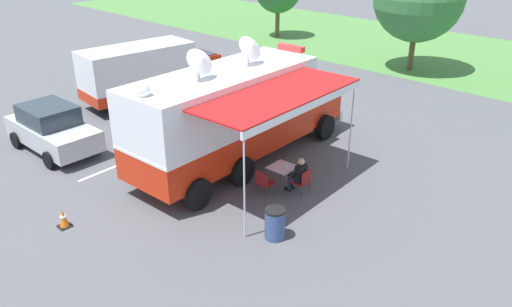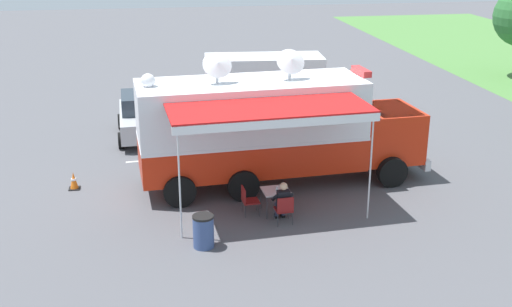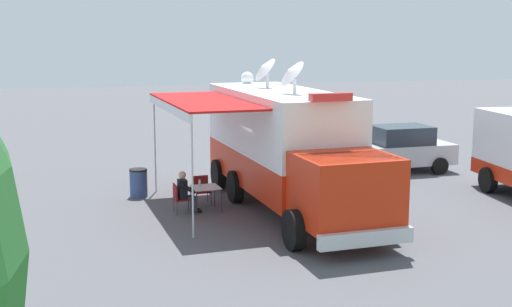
{
  "view_description": "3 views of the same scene",
  "coord_description": "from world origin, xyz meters",
  "px_view_note": "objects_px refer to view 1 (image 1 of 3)",
  "views": [
    {
      "loc": [
        11.74,
        -10.46,
        7.99
      ],
      "look_at": [
        2.22,
        -0.72,
        1.53
      ],
      "focal_mm": 34.7,
      "sensor_mm": 36.0,
      "label": 1
    },
    {
      "loc": [
        19.34,
        -3.08,
        8.06
      ],
      "look_at": [
        1.02,
        -0.01,
        1.44
      ],
      "focal_mm": 44.61,
      "sensor_mm": 36.0,
      "label": 2
    },
    {
      "loc": [
        5.79,
        19.52,
        5.16
      ],
      "look_at": [
        0.85,
        0.48,
        1.68
      ],
      "focal_mm": 47.25,
      "sensor_mm": 36.0,
      "label": 3
    }
  ],
  "objects_px": {
    "folding_table": "(282,168)",
    "seated_responder": "(298,174)",
    "folding_chair_at_table": "(303,180)",
    "traffic_cone": "(63,218)",
    "command_truck": "(240,111)",
    "trash_bin": "(275,224)",
    "water_bottle": "(286,166)",
    "support_truck": "(148,72)",
    "car_behind_truck": "(52,128)",
    "folding_chair_beside_table": "(264,181)"
  },
  "relations": [
    {
      "from": "folding_chair_at_table",
      "to": "folding_chair_beside_table",
      "type": "distance_m",
      "value": 1.24
    },
    {
      "from": "folding_chair_beside_table",
      "to": "command_truck",
      "type": "bearing_deg",
      "value": 152.34
    },
    {
      "from": "folding_table",
      "to": "seated_responder",
      "type": "relative_size",
      "value": 0.68
    },
    {
      "from": "folding_chair_beside_table",
      "to": "traffic_cone",
      "type": "bearing_deg",
      "value": -118.61
    },
    {
      "from": "folding_chair_at_table",
      "to": "seated_responder",
      "type": "xyz_separation_m",
      "value": [
        -0.19,
        -0.01,
        0.14
      ]
    },
    {
      "from": "command_truck",
      "to": "trash_bin",
      "type": "distance_m",
      "value": 5.17
    },
    {
      "from": "car_behind_truck",
      "to": "seated_responder",
      "type": "bearing_deg",
      "value": 24.35
    },
    {
      "from": "seated_responder",
      "to": "car_behind_truck",
      "type": "distance_m",
      "value": 9.61
    },
    {
      "from": "folding_table",
      "to": "trash_bin",
      "type": "xyz_separation_m",
      "value": [
        1.78,
        -2.31,
        -0.22
      ]
    },
    {
      "from": "folding_chair_at_table",
      "to": "car_behind_truck",
      "type": "xyz_separation_m",
      "value": [
        -8.94,
        -3.97,
        0.37
      ]
    },
    {
      "from": "command_truck",
      "to": "trash_bin",
      "type": "height_order",
      "value": "command_truck"
    },
    {
      "from": "trash_bin",
      "to": "traffic_cone",
      "type": "relative_size",
      "value": 1.57
    },
    {
      "from": "seated_responder",
      "to": "folding_chair_at_table",
      "type": "bearing_deg",
      "value": 3.83
    },
    {
      "from": "traffic_cone",
      "to": "support_truck",
      "type": "relative_size",
      "value": 0.08
    },
    {
      "from": "folding_chair_at_table",
      "to": "command_truck",
      "type": "bearing_deg",
      "value": 174.61
    },
    {
      "from": "command_truck",
      "to": "folding_chair_at_table",
      "type": "height_order",
      "value": "command_truck"
    },
    {
      "from": "water_bottle",
      "to": "seated_responder",
      "type": "xyz_separation_m",
      "value": [
        0.44,
        0.08,
        -0.18
      ]
    },
    {
      "from": "command_truck",
      "to": "support_truck",
      "type": "height_order",
      "value": "command_truck"
    },
    {
      "from": "folding_table",
      "to": "command_truck",
      "type": "bearing_deg",
      "value": 170.79
    },
    {
      "from": "folding_chair_at_table",
      "to": "seated_responder",
      "type": "bearing_deg",
      "value": -176.17
    },
    {
      "from": "folding_table",
      "to": "traffic_cone",
      "type": "height_order",
      "value": "folding_table"
    },
    {
      "from": "command_truck",
      "to": "seated_responder",
      "type": "height_order",
      "value": "command_truck"
    },
    {
      "from": "folding_table",
      "to": "trash_bin",
      "type": "relative_size",
      "value": 0.94
    },
    {
      "from": "water_bottle",
      "to": "support_truck",
      "type": "bearing_deg",
      "value": 169.08
    },
    {
      "from": "folding_chair_at_table",
      "to": "traffic_cone",
      "type": "height_order",
      "value": "folding_chair_at_table"
    },
    {
      "from": "command_truck",
      "to": "seated_responder",
      "type": "bearing_deg",
      "value": -5.97
    },
    {
      "from": "command_truck",
      "to": "support_truck",
      "type": "distance_m",
      "value": 8.19
    },
    {
      "from": "seated_responder",
      "to": "car_behind_truck",
      "type": "height_order",
      "value": "car_behind_truck"
    },
    {
      "from": "water_bottle",
      "to": "folding_chair_at_table",
      "type": "distance_m",
      "value": 0.71
    },
    {
      "from": "car_behind_truck",
      "to": "folding_table",
      "type": "bearing_deg",
      "value": 25.53
    },
    {
      "from": "command_truck",
      "to": "water_bottle",
      "type": "relative_size",
      "value": 43.0
    },
    {
      "from": "folding_table",
      "to": "traffic_cone",
      "type": "relative_size",
      "value": 1.47
    },
    {
      "from": "command_truck",
      "to": "water_bottle",
      "type": "xyz_separation_m",
      "value": [
        2.55,
        -0.4,
        -1.11
      ]
    },
    {
      "from": "water_bottle",
      "to": "car_behind_truck",
      "type": "height_order",
      "value": "car_behind_truck"
    },
    {
      "from": "water_bottle",
      "to": "folding_chair_at_table",
      "type": "bearing_deg",
      "value": 8.66
    },
    {
      "from": "water_bottle",
      "to": "support_truck",
      "type": "height_order",
      "value": "support_truck"
    },
    {
      "from": "trash_bin",
      "to": "support_truck",
      "type": "distance_m",
      "value": 12.94
    },
    {
      "from": "trash_bin",
      "to": "folding_table",
      "type": "bearing_deg",
      "value": 127.54
    },
    {
      "from": "folding_table",
      "to": "water_bottle",
      "type": "bearing_deg",
      "value": -3.15
    },
    {
      "from": "water_bottle",
      "to": "command_truck",
      "type": "bearing_deg",
      "value": 171.2
    },
    {
      "from": "command_truck",
      "to": "car_behind_truck",
      "type": "xyz_separation_m",
      "value": [
        -5.76,
        -4.27,
        -1.07
      ]
    },
    {
      "from": "traffic_cone",
      "to": "trash_bin",
      "type": "bearing_deg",
      "value": 39.21
    },
    {
      "from": "folding_chair_beside_table",
      "to": "trash_bin",
      "type": "distance_m",
      "value": 2.32
    },
    {
      "from": "traffic_cone",
      "to": "car_behind_truck",
      "type": "height_order",
      "value": "car_behind_truck"
    },
    {
      "from": "command_truck",
      "to": "folding_table",
      "type": "relative_size",
      "value": 11.31
    },
    {
      "from": "folding_chair_beside_table",
      "to": "seated_responder",
      "type": "bearing_deg",
      "value": 55.53
    },
    {
      "from": "water_bottle",
      "to": "support_truck",
      "type": "xyz_separation_m",
      "value": [
        -10.56,
        2.04,
        0.55
      ]
    },
    {
      "from": "water_bottle",
      "to": "trash_bin",
      "type": "relative_size",
      "value": 0.25
    },
    {
      "from": "water_bottle",
      "to": "traffic_cone",
      "type": "bearing_deg",
      "value": -116.69
    },
    {
      "from": "support_truck",
      "to": "car_behind_truck",
      "type": "height_order",
      "value": "support_truck"
    }
  ]
}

